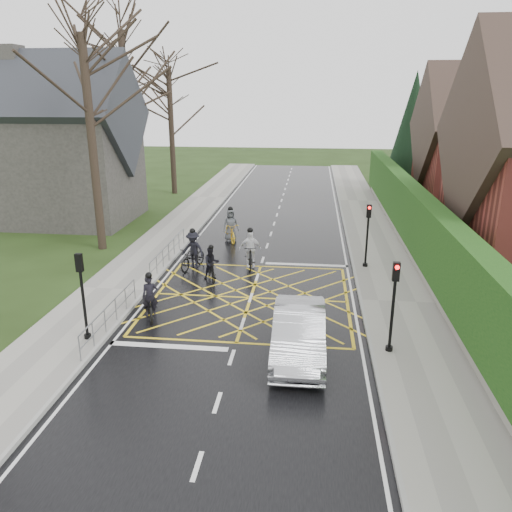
% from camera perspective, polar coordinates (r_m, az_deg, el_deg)
% --- Properties ---
extents(ground, '(120.00, 120.00, 0.00)m').
position_cam_1_polar(ground, '(21.00, -0.61, -4.81)').
color(ground, black).
rests_on(ground, ground).
extents(road, '(9.00, 80.00, 0.01)m').
position_cam_1_polar(road, '(21.00, -0.61, -4.79)').
color(road, black).
rests_on(road, ground).
extents(sidewalk_right, '(3.00, 80.00, 0.15)m').
position_cam_1_polar(sidewalk_right, '(21.14, 15.81, -5.16)').
color(sidewalk_right, gray).
rests_on(sidewalk_right, ground).
extents(sidewalk_left, '(3.00, 80.00, 0.15)m').
position_cam_1_polar(sidewalk_left, '(22.47, -16.01, -3.77)').
color(sidewalk_left, gray).
rests_on(sidewalk_left, ground).
extents(stone_wall, '(0.50, 38.00, 0.70)m').
position_cam_1_polar(stone_wall, '(26.91, 17.64, 0.34)').
color(stone_wall, slate).
rests_on(stone_wall, ground).
extents(hedge, '(0.90, 38.00, 2.80)m').
position_cam_1_polar(hedge, '(26.46, 18.00, 3.95)').
color(hedge, black).
rests_on(hedge, stone_wall).
extents(house_far, '(9.80, 8.80, 10.30)m').
position_cam_1_polar(house_far, '(39.37, 25.22, 10.89)').
color(house_far, maroon).
rests_on(house_far, ground).
extents(conifer, '(4.60, 4.60, 10.00)m').
position_cam_1_polar(conifer, '(46.06, 17.41, 13.39)').
color(conifer, black).
rests_on(conifer, ground).
extents(church, '(8.80, 7.80, 11.00)m').
position_cam_1_polar(church, '(35.18, -20.94, 11.68)').
color(church, '#2D2B28').
rests_on(church, ground).
extents(tree_near, '(9.24, 9.24, 11.44)m').
position_cam_1_polar(tree_near, '(27.65, -18.68, 16.68)').
color(tree_near, black).
rests_on(tree_near, ground).
extents(tree_mid, '(10.08, 10.08, 12.48)m').
position_cam_1_polar(tree_mid, '(35.43, -14.76, 18.32)').
color(tree_mid, black).
rests_on(tree_mid, ground).
extents(tree_far, '(8.40, 8.40, 10.40)m').
position_cam_1_polar(tree_far, '(42.83, -9.78, 16.58)').
color(tree_far, black).
rests_on(tree_far, ground).
extents(railing_south, '(0.05, 5.04, 1.03)m').
position_cam_1_polar(railing_south, '(18.73, -16.33, -5.94)').
color(railing_south, slate).
rests_on(railing_south, ground).
extents(railing_north, '(0.05, 6.04, 1.03)m').
position_cam_1_polar(railing_north, '(25.34, -9.98, 0.89)').
color(railing_north, slate).
rests_on(railing_north, ground).
extents(traffic_light_ne, '(0.24, 0.31, 3.21)m').
position_cam_1_polar(traffic_light_ne, '(24.42, 12.59, 2.20)').
color(traffic_light_ne, black).
rests_on(traffic_light_ne, ground).
extents(traffic_light_se, '(0.24, 0.31, 3.21)m').
position_cam_1_polar(traffic_light_se, '(16.56, 15.37, -5.77)').
color(traffic_light_se, black).
rests_on(traffic_light_se, ground).
extents(traffic_light_sw, '(0.24, 0.31, 3.21)m').
position_cam_1_polar(traffic_light_sw, '(17.75, -19.14, -4.51)').
color(traffic_light_sw, black).
rests_on(traffic_light_sw, ground).
extents(cyclist_rear, '(1.32, 1.96, 1.80)m').
position_cam_1_polar(cyclist_rear, '(19.48, -12.04, -5.26)').
color(cyclist_rear, black).
rests_on(cyclist_rear, ground).
extents(cyclist_back, '(1.05, 1.70, 1.65)m').
position_cam_1_polar(cyclist_back, '(22.94, -5.13, -1.19)').
color(cyclist_back, black).
rests_on(cyclist_back, ground).
extents(cyclist_mid, '(1.35, 2.19, 2.01)m').
position_cam_1_polar(cyclist_mid, '(24.47, -7.21, 0.26)').
color(cyclist_mid, black).
rests_on(cyclist_mid, ground).
extents(cyclist_front, '(1.14, 2.07, 2.01)m').
position_cam_1_polar(cyclist_front, '(24.39, -0.69, 0.37)').
color(cyclist_front, black).
rests_on(cyclist_front, ground).
extents(cyclist_lead, '(1.47, 2.22, 2.04)m').
position_cam_1_polar(cyclist_lead, '(28.80, -2.93, 3.07)').
color(cyclist_lead, gold).
rests_on(cyclist_lead, ground).
extents(car, '(1.73, 4.80, 1.57)m').
position_cam_1_polar(car, '(16.43, 4.92, -8.72)').
color(car, '#A6A8AD').
rests_on(car, ground).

